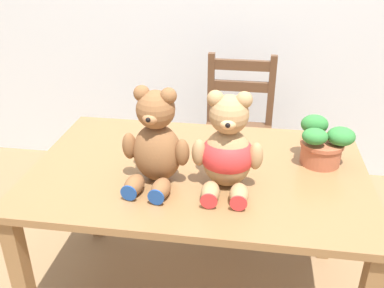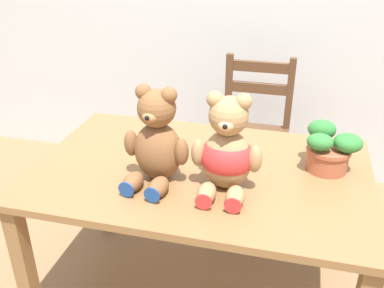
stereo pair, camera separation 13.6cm
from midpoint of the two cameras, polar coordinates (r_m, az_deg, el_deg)
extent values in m
cube|color=olive|center=(1.72, 3.48, -3.73)|extent=(1.34, 0.86, 0.03)
cube|color=olive|center=(1.86, -19.22, -16.29)|extent=(0.06, 0.06, 0.67)
cube|color=olive|center=(2.38, -9.72, -4.58)|extent=(0.06, 0.06, 0.67)
cube|color=olive|center=(2.24, 21.06, -8.41)|extent=(0.06, 0.06, 0.67)
cube|color=brown|center=(2.52, 9.54, 0.36)|extent=(0.40, 0.45, 0.03)
cube|color=brown|center=(2.45, 12.91, -7.12)|extent=(0.04, 0.04, 0.44)
cube|color=brown|center=(2.47, 4.43, -6.11)|extent=(0.04, 0.04, 0.44)
cube|color=brown|center=(2.70, 13.82, 1.79)|extent=(0.04, 0.04, 0.90)
cube|color=brown|center=(2.72, 6.16, 2.63)|extent=(0.04, 0.04, 0.90)
cube|color=brown|center=(2.57, 10.66, 10.07)|extent=(0.32, 0.03, 0.06)
cube|color=brown|center=(2.61, 10.42, 7.33)|extent=(0.32, 0.03, 0.06)
ellipsoid|color=brown|center=(1.60, -2.10, -1.00)|extent=(0.20, 0.17, 0.23)
sphere|color=brown|center=(1.53, -2.20, 4.74)|extent=(0.14, 0.14, 0.14)
sphere|color=brown|center=(1.49, -0.48, 6.50)|extent=(0.06, 0.06, 0.06)
sphere|color=brown|center=(1.53, -3.97, 6.94)|extent=(0.06, 0.06, 0.06)
ellipsoid|color=#B2794C|center=(1.49, -2.98, 3.64)|extent=(0.06, 0.06, 0.04)
sphere|color=black|center=(1.47, -3.37, 3.40)|extent=(0.02, 0.02, 0.02)
ellipsoid|color=brown|center=(1.54, 1.13, -1.14)|extent=(0.06, 0.06, 0.11)
ellipsoid|color=brown|center=(1.61, -5.73, 0.07)|extent=(0.06, 0.06, 0.11)
ellipsoid|color=brown|center=(1.53, -1.97, -5.85)|extent=(0.08, 0.12, 0.07)
cylinder|color=#1E4793|center=(1.49, -2.77, -6.91)|extent=(0.06, 0.01, 0.06)
ellipsoid|color=brown|center=(1.57, -5.40, -5.13)|extent=(0.08, 0.12, 0.07)
cylinder|color=#1E4793|center=(1.53, -6.27, -6.13)|extent=(0.06, 0.01, 0.06)
ellipsoid|color=tan|center=(1.56, 7.17, -2.12)|extent=(0.19, 0.16, 0.22)
sphere|color=tan|center=(1.48, 7.54, 3.70)|extent=(0.14, 0.14, 0.14)
sphere|color=tan|center=(1.46, 9.60, 5.54)|extent=(0.06, 0.06, 0.06)
sphere|color=tan|center=(1.47, 5.76, 5.90)|extent=(0.06, 0.06, 0.06)
ellipsoid|color=#E5B279|center=(1.44, 7.29, 2.51)|extent=(0.06, 0.05, 0.04)
sphere|color=black|center=(1.41, 7.18, 2.24)|extent=(0.02, 0.02, 0.02)
ellipsoid|color=tan|center=(1.52, 10.93, -2.06)|extent=(0.05, 0.05, 0.11)
ellipsoid|color=tan|center=(1.54, 3.38, -1.27)|extent=(0.05, 0.05, 0.11)
ellipsoid|color=tan|center=(1.50, 8.40, -7.08)|extent=(0.07, 0.11, 0.07)
cylinder|color=red|center=(1.45, 8.19, -8.24)|extent=(0.06, 0.01, 0.06)
ellipsoid|color=tan|center=(1.50, 4.57, -6.65)|extent=(0.07, 0.11, 0.07)
cylinder|color=red|center=(1.46, 4.24, -7.79)|extent=(0.06, 0.01, 0.06)
ellipsoid|color=red|center=(1.55, 7.19, -1.76)|extent=(0.20, 0.17, 0.16)
cylinder|color=#B25B3D|center=(1.79, 19.70, -1.87)|extent=(0.16, 0.16, 0.10)
cylinder|color=#B25B3D|center=(1.77, 19.90, -0.71)|extent=(0.17, 0.17, 0.02)
ellipsoid|color=#337F38|center=(1.75, 22.24, 0.08)|extent=(0.11, 0.10, 0.07)
ellipsoid|color=#337F38|center=(1.78, 19.06, 1.80)|extent=(0.11, 0.08, 0.08)
ellipsoid|color=#337F38|center=(1.70, 18.94, 0.22)|extent=(0.10, 0.08, 0.06)
camera|label=1|loc=(0.07, -87.49, 1.27)|focal=40.00mm
camera|label=2|loc=(0.07, 92.51, -1.27)|focal=40.00mm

